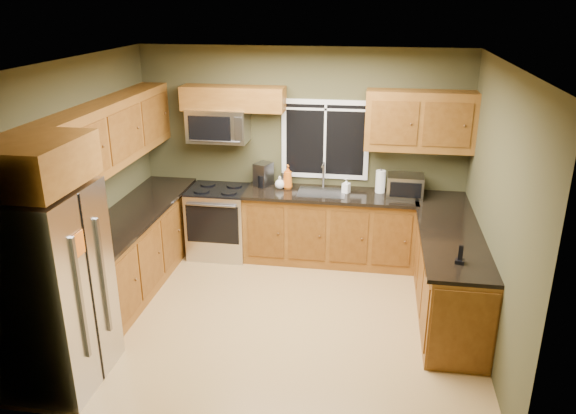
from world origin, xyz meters
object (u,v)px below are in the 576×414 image
(refrigerator, at_px, (53,289))
(soap_bottle_a, at_px, (288,177))
(cordless_phone, at_px, (460,258))
(soap_bottle_b, at_px, (346,186))
(kettle, at_px, (287,178))
(soap_bottle_c, at_px, (280,182))
(toaster_oven, at_px, (405,186))
(coffee_maker, at_px, (263,175))
(range, at_px, (220,221))
(microwave, at_px, (218,125))
(paper_towel_roll, at_px, (380,181))

(refrigerator, bearing_deg, soap_bottle_a, 61.09)
(cordless_phone, bearing_deg, soap_bottle_b, 122.49)
(kettle, distance_m, soap_bottle_c, 0.12)
(soap_bottle_c, bearing_deg, soap_bottle_a, 10.99)
(toaster_oven, relative_size, coffee_maker, 1.47)
(toaster_oven, height_order, soap_bottle_b, toaster_oven)
(range, bearing_deg, toaster_oven, 0.73)
(coffee_maker, xyz_separation_m, soap_bottle_a, (0.33, -0.06, 0.02))
(range, distance_m, cordless_phone, 3.38)
(toaster_oven, distance_m, soap_bottle_c, 1.58)
(microwave, bearing_deg, kettle, 2.89)
(soap_bottle_b, xyz_separation_m, cordless_phone, (1.17, -1.83, -0.04))
(kettle, height_order, soap_bottle_c, kettle)
(soap_bottle_b, bearing_deg, soap_bottle_a, 175.93)
(refrigerator, bearing_deg, cordless_phone, 15.74)
(toaster_oven, bearing_deg, cordless_phone, -76.19)
(microwave, distance_m, cordless_phone, 3.49)
(refrigerator, relative_size, toaster_oven, 4.05)
(coffee_maker, relative_size, soap_bottle_c, 1.84)
(coffee_maker, bearing_deg, refrigerator, -113.15)
(kettle, relative_size, soap_bottle_b, 1.29)
(paper_towel_roll, bearing_deg, kettle, 178.15)
(coffee_maker, height_order, soap_bottle_b, coffee_maker)
(microwave, xyz_separation_m, soap_bottle_c, (0.80, -0.05, -0.71))
(microwave, distance_m, paper_towel_roll, 2.17)
(microwave, distance_m, soap_bottle_b, 1.80)
(toaster_oven, xyz_separation_m, coffee_maker, (-1.81, 0.14, 0.00))
(range, height_order, microwave, microwave)
(kettle, height_order, soap_bottle_a, soap_bottle_a)
(toaster_oven, height_order, cordless_phone, toaster_oven)
(coffee_maker, xyz_separation_m, soap_bottle_c, (0.23, -0.08, -0.06))
(coffee_maker, relative_size, paper_towel_roll, 0.96)
(range, relative_size, soap_bottle_c, 5.70)
(toaster_oven, distance_m, coffee_maker, 1.82)
(cordless_phone, bearing_deg, kettle, 134.80)
(paper_towel_roll, bearing_deg, cordless_phone, -68.79)
(refrigerator, height_order, toaster_oven, refrigerator)
(range, height_order, soap_bottle_c, soap_bottle_c)
(microwave, xyz_separation_m, soap_bottle_a, (0.90, -0.03, -0.63))
(range, relative_size, toaster_oven, 2.11)
(kettle, bearing_deg, soap_bottle_b, -9.23)
(refrigerator, distance_m, soap_bottle_a, 3.29)
(refrigerator, xyz_separation_m, toaster_oven, (3.07, 2.80, 0.18))
(range, relative_size, soap_bottle_b, 5.00)
(cordless_phone, bearing_deg, range, 147.76)
(paper_towel_roll, height_order, soap_bottle_b, paper_towel_roll)
(range, bearing_deg, paper_towel_roll, 3.90)
(soap_bottle_a, bearing_deg, soap_bottle_c, -169.01)
(soap_bottle_a, bearing_deg, coffee_maker, 169.53)
(soap_bottle_a, bearing_deg, kettle, 108.43)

